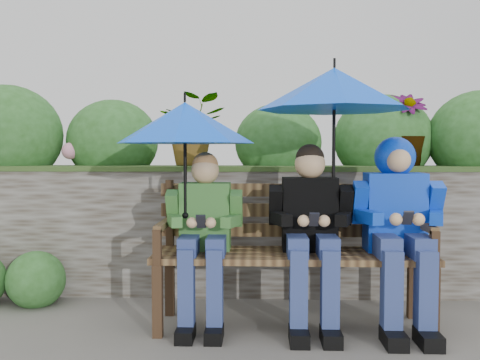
{
  "coord_description": "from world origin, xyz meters",
  "views": [
    {
      "loc": [
        0.13,
        -3.54,
        1.14
      ],
      "look_at": [
        0.0,
        0.1,
        0.95
      ],
      "focal_mm": 40.0,
      "sensor_mm": 36.0,
      "label": 1
    }
  ],
  "objects_px": {
    "boy_right": "(398,216)",
    "boy_left": "(204,229)",
    "boy_middle": "(311,226)",
    "umbrella_right": "(334,89)",
    "park_bench": "(292,243)",
    "umbrella_left": "(185,123)"
  },
  "relations": [
    {
      "from": "boy_right",
      "to": "boy_left",
      "type": "bearing_deg",
      "value": -179.84
    },
    {
      "from": "boy_middle",
      "to": "umbrella_right",
      "type": "height_order",
      "value": "umbrella_right"
    },
    {
      "from": "umbrella_right",
      "to": "boy_right",
      "type": "bearing_deg",
      "value": -4.21
    },
    {
      "from": "boy_left",
      "to": "umbrella_right",
      "type": "distance_m",
      "value": 1.23
    },
    {
      "from": "park_bench",
      "to": "boy_middle",
      "type": "bearing_deg",
      "value": -37.28
    },
    {
      "from": "park_bench",
      "to": "boy_left",
      "type": "height_order",
      "value": "boy_left"
    },
    {
      "from": "park_bench",
      "to": "boy_middle",
      "type": "xyz_separation_m",
      "value": [
        0.12,
        -0.09,
        0.13
      ]
    },
    {
      "from": "park_bench",
      "to": "boy_left",
      "type": "xyz_separation_m",
      "value": [
        -0.57,
        -0.08,
        0.1
      ]
    },
    {
      "from": "boy_right",
      "to": "umbrella_left",
      "type": "height_order",
      "value": "umbrella_left"
    },
    {
      "from": "boy_left",
      "to": "boy_middle",
      "type": "height_order",
      "value": "boy_middle"
    },
    {
      "from": "umbrella_left",
      "to": "umbrella_right",
      "type": "height_order",
      "value": "umbrella_right"
    },
    {
      "from": "park_bench",
      "to": "umbrella_left",
      "type": "bearing_deg",
      "value": -173.79
    },
    {
      "from": "boy_left",
      "to": "park_bench",
      "type": "bearing_deg",
      "value": 8.39
    },
    {
      "from": "boy_left",
      "to": "boy_right",
      "type": "bearing_deg",
      "value": 0.16
    },
    {
      "from": "park_bench",
      "to": "umbrella_left",
      "type": "xyz_separation_m",
      "value": [
        -0.7,
        -0.08,
        0.79
      ]
    },
    {
      "from": "boy_right",
      "to": "umbrella_left",
      "type": "bearing_deg",
      "value": 179.77
    },
    {
      "from": "boy_left",
      "to": "boy_middle",
      "type": "xyz_separation_m",
      "value": [
        0.69,
        -0.01,
        0.02
      ]
    },
    {
      "from": "umbrella_right",
      "to": "umbrella_left",
      "type": "bearing_deg",
      "value": -178.52
    },
    {
      "from": "boy_left",
      "to": "umbrella_right",
      "type": "xyz_separation_m",
      "value": [
        0.84,
        0.03,
        0.9
      ]
    },
    {
      "from": "boy_right",
      "to": "umbrella_left",
      "type": "relative_size",
      "value": 1.38
    },
    {
      "from": "park_bench",
      "to": "umbrella_left",
      "type": "height_order",
      "value": "umbrella_left"
    },
    {
      "from": "boy_left",
      "to": "boy_middle",
      "type": "relative_size",
      "value": 0.96
    }
  ]
}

